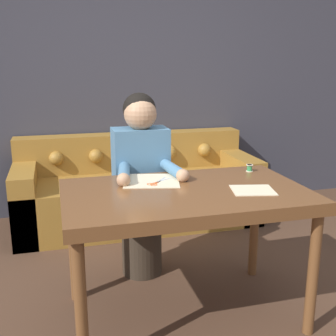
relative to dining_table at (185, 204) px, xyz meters
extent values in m
plane|color=#4C3323|center=(-0.07, -0.14, -0.70)|extent=(16.00, 16.00, 0.00)
cube|color=#383842|center=(-0.07, 2.00, 0.60)|extent=(8.00, 0.06, 2.60)
cube|color=brown|center=(0.00, 0.00, 0.05)|extent=(1.35, 0.81, 0.07)
cylinder|color=brown|center=(-0.61, -0.35, -0.34)|extent=(0.06, 0.06, 0.71)
cylinder|color=brown|center=(0.61, -0.35, -0.34)|extent=(0.06, 0.06, 0.71)
cylinder|color=brown|center=(-0.61, 0.35, -0.34)|extent=(0.06, 0.06, 0.71)
cylinder|color=brown|center=(0.61, 0.35, -0.34)|extent=(0.06, 0.06, 0.71)
cube|color=olive|center=(0.03, 1.53, -0.48)|extent=(2.17, 0.84, 0.44)
cube|color=olive|center=(0.03, 1.84, -0.08)|extent=(2.17, 0.22, 0.35)
cube|color=olive|center=(-0.96, 1.53, -0.40)|extent=(0.20, 0.84, 0.60)
cube|color=olive|center=(1.01, 1.53, -0.40)|extent=(0.20, 0.84, 0.60)
sphere|color=olive|center=(-0.68, 1.71, -0.08)|extent=(0.13, 0.13, 0.13)
sphere|color=olive|center=(-0.33, 1.71, -0.08)|extent=(0.13, 0.13, 0.13)
sphere|color=olive|center=(0.03, 1.71, -0.08)|extent=(0.13, 0.13, 0.13)
sphere|color=olive|center=(0.38, 1.71, -0.08)|extent=(0.13, 0.13, 0.13)
sphere|color=olive|center=(0.74, 1.71, -0.08)|extent=(0.13, 0.13, 0.13)
cube|color=white|center=(0.47, 1.43, -0.26)|extent=(0.32, 0.25, 0.00)
cylinder|color=#33281E|center=(-0.14, 0.58, -0.45)|extent=(0.28, 0.28, 0.50)
cube|color=teal|center=(-0.14, 0.58, 0.07)|extent=(0.37, 0.22, 0.54)
sphere|color=tan|center=(-0.14, 0.56, 0.44)|extent=(0.21, 0.21, 0.21)
sphere|color=black|center=(-0.14, 0.59, 0.47)|extent=(0.22, 0.22, 0.22)
cylinder|color=teal|center=(-0.29, 0.32, 0.12)|extent=(0.12, 0.31, 0.07)
sphere|color=tan|center=(-0.32, 0.17, 0.12)|extent=(0.08, 0.08, 0.08)
cylinder|color=teal|center=(0.02, 0.32, 0.12)|extent=(0.10, 0.31, 0.07)
sphere|color=tan|center=(0.04, 0.17, 0.12)|extent=(0.08, 0.08, 0.08)
cube|color=beige|center=(-0.14, 0.22, 0.08)|extent=(0.38, 0.37, 0.00)
cube|color=beige|center=(0.36, -0.11, 0.08)|extent=(0.27, 0.24, 0.00)
cube|color=silver|center=(-0.08, 0.22, 0.08)|extent=(0.07, 0.09, 0.00)
cube|color=#D1511E|center=(-0.13, 0.16, 0.08)|extent=(0.05, 0.06, 0.00)
torus|color=#D1511E|center=(-0.15, 0.13, 0.08)|extent=(0.04, 0.04, 0.01)
cube|color=silver|center=(-0.06, 0.21, 0.08)|extent=(0.10, 0.07, 0.00)
cube|color=#D1511E|center=(-0.14, 0.16, 0.08)|extent=(0.06, 0.05, 0.00)
torus|color=#D1511E|center=(-0.17, 0.15, 0.08)|extent=(0.04, 0.04, 0.01)
cylinder|color=silver|center=(-0.11, 0.18, 0.08)|extent=(0.01, 0.01, 0.01)
cylinder|color=#338C4C|center=(0.52, 0.28, 0.10)|extent=(0.03, 0.03, 0.04)
cylinder|color=beige|center=(0.52, 0.28, 0.12)|extent=(0.04, 0.04, 0.00)
cylinder|color=beige|center=(0.52, 0.28, 0.08)|extent=(0.04, 0.04, 0.00)
camera|label=1|loc=(-0.68, -2.12, 0.78)|focal=45.00mm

